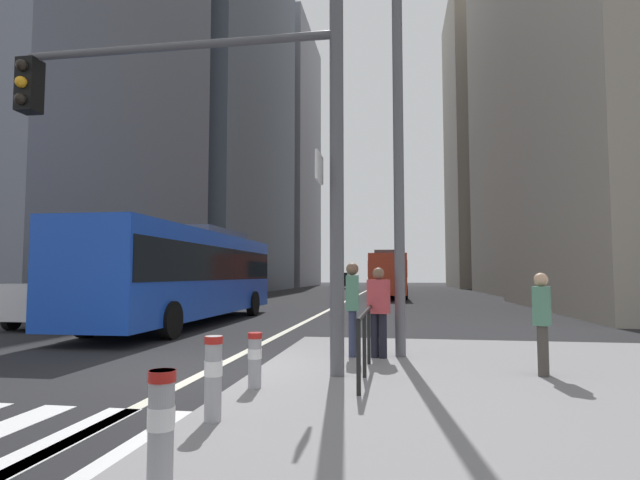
# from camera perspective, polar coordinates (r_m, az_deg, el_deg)

# --- Properties ---
(ground_plane) EXTENTS (160.00, 160.00, 0.00)m
(ground_plane) POSITION_cam_1_polar(r_m,az_deg,el_deg) (28.62, 2.23, -7.37)
(ground_plane) COLOR black
(median_island) EXTENTS (9.00, 10.00, 0.15)m
(median_island) POSITION_cam_1_polar(r_m,az_deg,el_deg) (7.86, 25.81, -15.48)
(median_island) COLOR gray
(median_island) RESTS_ON ground
(lane_centre_line) EXTENTS (0.20, 80.00, 0.01)m
(lane_centre_line) POSITION_cam_1_polar(r_m,az_deg,el_deg) (38.55, 3.96, -6.48)
(lane_centre_line) COLOR beige
(lane_centre_line) RESTS_ON ground
(office_tower_left_mid) EXTENTS (12.67, 25.54, 41.03)m
(office_tower_left_mid) POSITION_cam_1_polar(r_m,az_deg,el_deg) (56.09, -12.29, 15.72)
(office_tower_left_mid) COLOR slate
(office_tower_left_mid) RESTS_ON ground
(office_tower_left_far) EXTENTS (12.84, 18.35, 39.41)m
(office_tower_left_far) POSITION_cam_1_polar(r_m,az_deg,el_deg) (78.96, -5.60, 9.23)
(office_tower_left_far) COLOR gray
(office_tower_left_far) RESTS_ON ground
(office_tower_right_mid) EXTENTS (11.78, 19.14, 45.55)m
(office_tower_right_mid) POSITION_cam_1_polar(r_m,az_deg,el_deg) (52.27, 24.82, 20.19)
(office_tower_right_mid) COLOR gray
(office_tower_right_mid) RESTS_ON ground
(office_tower_right_far) EXTENTS (12.99, 17.34, 39.43)m
(office_tower_right_far) POSITION_cam_1_polar(r_m,az_deg,el_deg) (73.19, 19.70, 10.51)
(office_tower_right_far) COLOR gray
(office_tower_right_far) RESTS_ON ground
(city_bus_blue_oncoming) EXTENTS (2.74, 12.08, 3.40)m
(city_bus_blue_oncoming) POSITION_cam_1_polar(r_m,az_deg,el_deg) (17.84, -14.79, -3.39)
(city_bus_blue_oncoming) COLOR blue
(city_bus_blue_oncoming) RESTS_ON ground
(sedan_white_oncoming) EXTENTS (2.09, 4.32, 1.94)m
(sedan_white_oncoming) POSITION_cam_1_polar(r_m,az_deg,el_deg) (18.67, -26.53, -5.73)
(sedan_white_oncoming) COLOR silver
(sedan_white_oncoming) RESTS_ON ground
(city_bus_red_receding) EXTENTS (2.90, 11.56, 3.40)m
(city_bus_red_receding) POSITION_cam_1_polar(r_m,az_deg,el_deg) (38.10, 7.68, -3.73)
(city_bus_red_receding) COLOR red
(city_bus_red_receding) RESTS_ON ground
(car_oncoming_mid) EXTENTS (2.21, 4.53, 1.94)m
(car_oncoming_mid) POSITION_cam_1_polar(r_m,az_deg,el_deg) (61.22, 2.59, -4.63)
(car_oncoming_mid) COLOR black
(car_oncoming_mid) RESTS_ON ground
(car_receding_near) EXTENTS (2.04, 4.34, 1.94)m
(car_receding_near) POSITION_cam_1_polar(r_m,az_deg,el_deg) (54.51, 8.48, -4.68)
(car_receding_near) COLOR silver
(car_receding_near) RESTS_ON ground
(traffic_signal_gantry) EXTENTS (5.75, 0.65, 6.00)m
(traffic_signal_gantry) POSITION_cam_1_polar(r_m,az_deg,el_deg) (8.55, -11.13, 12.38)
(traffic_signal_gantry) COLOR #515156
(traffic_signal_gantry) RESTS_ON median_island
(street_lamp_post) EXTENTS (5.50, 0.32, 8.00)m
(street_lamp_post) POSITION_cam_1_polar(r_m,az_deg,el_deg) (10.36, 8.87, 16.33)
(street_lamp_post) COLOR #56565B
(street_lamp_post) RESTS_ON median_island
(bollard_front) EXTENTS (0.20, 0.20, 0.87)m
(bollard_front) POSITION_cam_1_polar(r_m,az_deg,el_deg) (3.90, -17.69, -19.56)
(bollard_front) COLOR #99999E
(bollard_front) RESTS_ON median_island
(bollard_left) EXTENTS (0.20, 0.20, 0.89)m
(bollard_left) POSITION_cam_1_polar(r_m,az_deg,el_deg) (5.60, -12.09, -14.70)
(bollard_left) COLOR #99999E
(bollard_left) RESTS_ON median_island
(bollard_right) EXTENTS (0.20, 0.20, 0.75)m
(bollard_right) POSITION_cam_1_polar(r_m,az_deg,el_deg) (7.07, -7.45, -13.09)
(bollard_right) COLOR #99999E
(bollard_right) RESTS_ON median_island
(pedestrian_railing) EXTENTS (0.06, 3.48, 0.98)m
(pedestrian_railing) POSITION_cam_1_polar(r_m,az_deg,el_deg) (8.28, 5.35, -9.82)
(pedestrian_railing) COLOR black
(pedestrian_railing) RESTS_ON median_island
(pedestrian_waiting) EXTENTS (0.43, 0.34, 1.68)m
(pedestrian_waiting) POSITION_cam_1_polar(r_m,az_deg,el_deg) (9.49, 6.70, -7.66)
(pedestrian_waiting) COLOR black
(pedestrian_waiting) RESTS_ON median_island
(pedestrian_walking) EXTENTS (0.35, 0.44, 1.57)m
(pedestrian_walking) POSITION_cam_1_polar(r_m,az_deg,el_deg) (8.52, 24.02, -8.22)
(pedestrian_walking) COLOR #423D38
(pedestrian_walking) RESTS_ON median_island
(pedestrian_far) EXTENTS (0.26, 0.40, 1.77)m
(pedestrian_far) POSITION_cam_1_polar(r_m,az_deg,el_deg) (9.62, 3.73, -7.27)
(pedestrian_far) COLOR #2D334C
(pedestrian_far) RESTS_ON median_island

